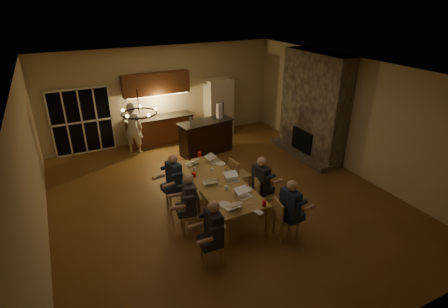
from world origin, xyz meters
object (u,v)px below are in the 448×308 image
(person_left_mid, at_px, (190,203))
(mug_back, at_px, (195,169))
(laptop_c, at_px, (209,178))
(mug_front, at_px, (226,188))
(person_right_mid, at_px, (261,184))
(chandelier, at_px, (139,113))
(chair_left_far, at_px, (176,190))
(bar_bottle, at_px, (191,121))
(laptop_b, at_px, (245,193))
(dining_table, at_px, (219,195))
(person_left_near, at_px, (214,233))
(can_right, at_px, (227,171))
(laptop_a, at_px, (232,203))
(plate_left, at_px, (224,204))
(person_left_far, at_px, (174,181))
(plate_near, at_px, (247,190))
(bar_island, at_px, (206,137))
(chair_right_mid, at_px, (265,195))
(chair_left_near, at_px, (212,242))
(bar_blender, at_px, (219,111))
(mug_mid, at_px, (212,170))
(chair_left_mid, at_px, (190,213))
(can_cola, at_px, (190,158))
(laptop_e, at_px, (191,160))
(refrigerator, at_px, (219,107))
(redcup_mid, at_px, (194,175))
(redcup_near, at_px, (264,204))
(laptop_f, at_px, (214,158))
(chair_right_far, at_px, (240,174))
(can_silver, at_px, (236,192))
(laptop_d, at_px, (233,177))
(standing_person, at_px, (133,128))
(redcup_far, at_px, (199,154))
(person_right_near, at_px, (290,210))
(chair_right_near, at_px, (286,218))
(plate_far, at_px, (221,164))

(person_left_mid, bearing_deg, mug_back, 163.14)
(laptop_c, xyz_separation_m, mug_front, (0.19, -0.48, -0.06))
(person_right_mid, distance_m, chandelier, 3.32)
(chair_left_far, xyz_separation_m, bar_bottle, (1.37, 2.41, 0.76))
(laptop_b, bearing_deg, person_right_mid, 24.77)
(dining_table, distance_m, person_left_near, 1.86)
(mug_back, distance_m, can_right, 0.79)
(laptop_a, height_order, plate_left, laptop_a)
(plate_left, bearing_deg, person_left_far, 109.83)
(laptop_b, distance_m, plate_near, 0.32)
(bar_island, xyz_separation_m, plate_near, (-0.66, -3.74, 0.22))
(bar_island, height_order, plate_left, bar_island)
(mug_front, bearing_deg, mug_back, 103.82)
(bar_island, height_order, chandelier, chandelier)
(dining_table, bearing_deg, chair_right_mid, -31.02)
(chair_left_near, relative_size, bar_blender, 1.87)
(mug_mid, relative_size, can_right, 0.83)
(laptop_b, bearing_deg, mug_back, 100.64)
(chair_left_mid, distance_m, mug_mid, 1.43)
(person_left_mid, relative_size, can_cola, 11.50)
(chair_left_far, bearing_deg, laptop_e, 135.24)
(laptop_a, height_order, bar_blender, bar_blender)
(mug_back, bearing_deg, plate_left, -90.69)
(refrigerator, relative_size, chair_left_mid, 2.25)
(person_left_mid, relative_size, bar_bottle, 5.75)
(person_left_mid, distance_m, person_right_mid, 1.77)
(refrigerator, height_order, redcup_mid, refrigerator)
(person_left_far, bearing_deg, plate_near, 34.58)
(redcup_near, bearing_deg, laptop_f, 91.43)
(chair_left_far, relative_size, mug_mid, 8.90)
(laptop_c, bearing_deg, can_cola, -82.96)
(chair_right_far, relative_size, chandelier, 1.37)
(redcup_mid, bearing_deg, refrigerator, 57.30)
(chair_right_mid, height_order, person_left_near, person_left_near)
(person_left_mid, relative_size, chandelier, 2.13)
(can_silver, xyz_separation_m, can_right, (0.25, 0.94, 0.00))
(chair_left_mid, distance_m, bar_bottle, 3.83)
(laptop_c, xyz_separation_m, plate_left, (-0.11, -0.99, -0.10))
(laptop_d, height_order, laptop_f, same)
(person_right_mid, distance_m, standing_person, 4.97)
(laptop_d, bearing_deg, redcup_far, 100.50)
(person_right_near, bearing_deg, plate_left, 52.44)
(chair_left_far, xyz_separation_m, chair_right_near, (1.69, -2.14, 0.00))
(chair_right_mid, bearing_deg, plate_near, 113.04)
(person_left_far, bearing_deg, can_right, 63.83)
(refrigerator, xyz_separation_m, person_left_near, (-3.07, -6.16, -0.31))
(dining_table, height_order, plate_far, plate_far)
(refrigerator, relative_size, mug_front, 20.00)
(laptop_e, bearing_deg, person_left_mid, 48.35)
(bar_blender, bearing_deg, can_right, -117.28)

